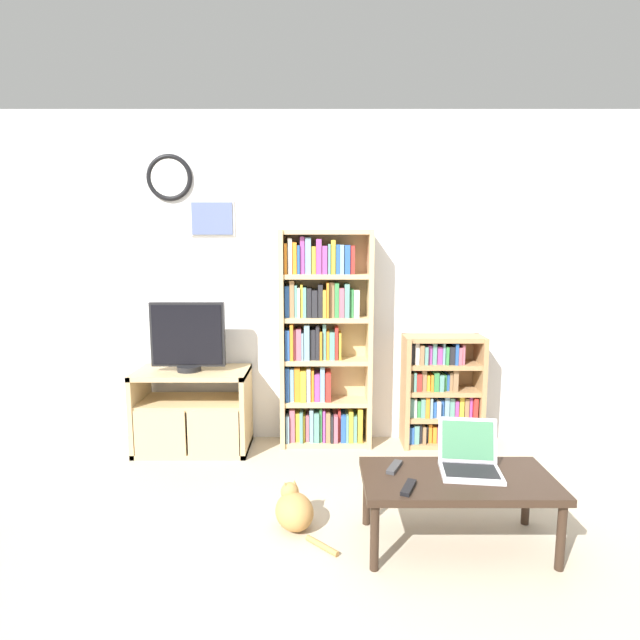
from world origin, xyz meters
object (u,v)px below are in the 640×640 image
object	(u,v)px
television	(189,337)
bookshelf_short	(440,391)
coffee_table	(459,484)
remote_near_laptop	(396,467)
laptop	(471,459)
tv_stand	(194,410)
bookshelf_tall	(323,341)
remote_far_from_laptop	(410,488)
cat	(295,510)

from	to	relation	value
television	bookshelf_short	xyz separation A→B (m)	(1.94, 0.14, -0.46)
coffee_table	remote_near_laptop	world-z (taller)	remote_near_laptop
laptop	tv_stand	bearing A→B (deg)	153.01
tv_stand	bookshelf_tall	size ratio (longest dim) A/B	0.51
bookshelf_tall	remote_far_from_laptop	xyz separation A→B (m)	(0.42, -1.54, -0.44)
coffee_table	remote_near_laptop	size ratio (longest dim) A/B	6.04
tv_stand	television	world-z (taller)	television
remote_near_laptop	cat	bearing A→B (deg)	-162.52
television	bookshelf_tall	world-z (taller)	bookshelf_tall
cat	bookshelf_tall	bearing A→B (deg)	58.34
laptop	cat	world-z (taller)	laptop
bookshelf_short	coffee_table	bearing A→B (deg)	-99.16
television	laptop	size ratio (longest dim) A/B	1.63
tv_stand	television	xyz separation A→B (m)	(-0.01, -0.01, 0.58)
bookshelf_tall	bookshelf_short	distance (m)	1.01
television	laptop	world-z (taller)	television
laptop	remote_near_laptop	distance (m)	0.40
laptop	remote_far_from_laptop	xyz separation A→B (m)	(-0.36, -0.22, -0.05)
tv_stand	bookshelf_short	distance (m)	1.93
remote_far_from_laptop	television	bearing A→B (deg)	-20.66
tv_stand	cat	world-z (taller)	tv_stand
bookshelf_tall	remote_far_from_laptop	bearing A→B (deg)	-74.72
tv_stand	remote_near_laptop	bearing A→B (deg)	-40.30
television	bookshelf_short	world-z (taller)	television
cat	television	bearing A→B (deg)	103.74
coffee_table	remote_far_from_laptop	size ratio (longest dim) A/B	6.01
tv_stand	laptop	bearing A→B (deg)	-33.73
tv_stand	coffee_table	distance (m)	2.12
tv_stand	bookshelf_tall	world-z (taller)	bookshelf_tall
remote_far_from_laptop	cat	size ratio (longest dim) A/B	0.38
bookshelf_tall	coffee_table	bearing A→B (deg)	-63.35
tv_stand	coffee_table	world-z (taller)	tv_stand
bookshelf_tall	television	bearing A→B (deg)	-171.73
tv_stand	bookshelf_short	size ratio (longest dim) A/B	0.98
tv_stand	laptop	distance (m)	2.14
bookshelf_short	laptop	size ratio (longest dim) A/B	2.59
remote_near_laptop	cat	distance (m)	0.62
bookshelf_tall	bookshelf_short	bearing A→B (deg)	-0.73
remote_near_laptop	remote_far_from_laptop	distance (m)	0.23
bookshelf_tall	remote_near_laptop	size ratio (longest dim) A/B	10.35
bookshelf_short	remote_near_laptop	distance (m)	1.41
television	remote_near_laptop	bearing A→B (deg)	-39.79
television	bookshelf_tall	xyz separation A→B (m)	(1.01, 0.15, -0.06)
remote_far_from_laptop	coffee_table	bearing A→B (deg)	-129.97
remote_near_laptop	remote_far_from_laptop	bearing A→B (deg)	-55.97
television	coffee_table	bearing A→B (deg)	-36.18
tv_stand	coffee_table	xyz separation A→B (m)	(1.70, -1.26, 0.02)
television	laptop	xyz separation A→B (m)	(1.79, -1.18, -0.45)
coffee_table	cat	xyz separation A→B (m)	(-0.86, 0.16, -0.23)
tv_stand	remote_near_laptop	size ratio (longest dim) A/B	5.25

